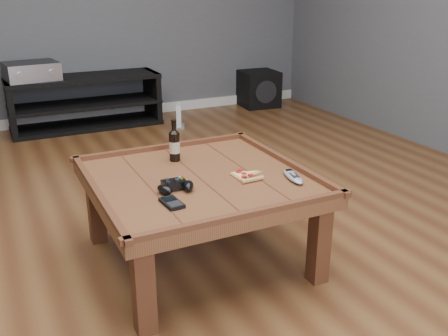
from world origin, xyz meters
name	(u,v)px	position (x,y,z in m)	size (l,w,h in m)	color
ground	(200,259)	(0.00, 0.00, 0.00)	(6.00, 6.00, 0.00)	#4D2A16
baseboard	(83,116)	(0.00, 2.99, 0.05)	(5.00, 0.02, 0.10)	silver
coffee_table	(199,188)	(0.00, 0.00, 0.39)	(1.03, 1.03, 0.48)	#5A2F19
media_console	(86,102)	(0.00, 2.75, 0.25)	(1.40, 0.45, 0.50)	black
beer_bottle	(174,144)	(-0.02, 0.27, 0.54)	(0.06, 0.06, 0.22)	black
game_controller	(176,186)	(-0.16, -0.11, 0.47)	(0.19, 0.12, 0.05)	black
pizza_slice	(245,176)	(0.20, -0.10, 0.46)	(0.14, 0.21, 0.02)	tan
smartphone	(172,203)	(-0.23, -0.24, 0.46)	(0.08, 0.13, 0.02)	black
remote_control	(293,176)	(0.39, -0.22, 0.46)	(0.10, 0.20, 0.03)	gray
av_receiver	(31,71)	(-0.45, 2.74, 0.58)	(0.49, 0.42, 0.16)	black
subwoofer	(259,89)	(1.94, 2.80, 0.20)	(0.43, 0.43, 0.40)	black
game_console	(179,117)	(0.80, 2.36, 0.10)	(0.16, 0.21, 0.23)	slate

